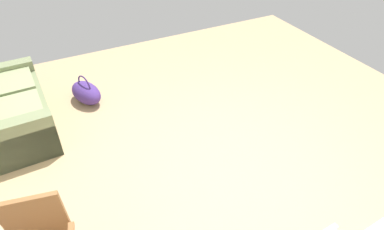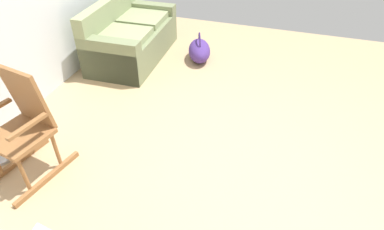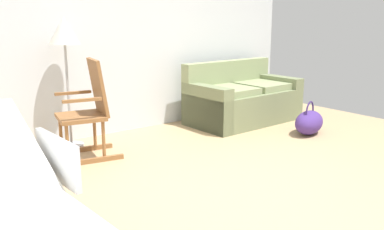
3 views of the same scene
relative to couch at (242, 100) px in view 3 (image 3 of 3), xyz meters
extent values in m
plane|color=tan|center=(-1.70, -2.11, -0.31)|extent=(6.91, 6.91, 0.00)
cube|color=silver|center=(-1.70, 0.61, 1.04)|extent=(5.73, 0.10, 2.70)
cube|color=silver|center=(-3.33, -1.83, 0.32)|extent=(0.07, 0.56, 0.28)
cylinder|color=black|center=(-3.51, -1.35, -0.26)|extent=(0.10, 0.10, 0.10)
cube|color=#737D57|center=(0.00, -0.03, -0.08)|extent=(1.63, 0.91, 0.45)
cube|color=gray|center=(-0.37, -0.09, 0.18)|extent=(0.69, 0.67, 0.10)
cube|color=gray|center=(0.37, -0.06, 0.18)|extent=(0.69, 0.67, 0.10)
cube|color=gray|center=(-0.01, 0.31, 0.34)|extent=(1.60, 0.22, 0.40)
cube|color=#737D57|center=(-0.71, -0.06, -0.01)|extent=(0.21, 0.86, 0.60)
cube|color=#737D57|center=(0.71, -0.01, -0.01)|extent=(0.21, 0.86, 0.60)
cube|color=brown|center=(-2.44, 0.07, -0.28)|extent=(0.75, 0.18, 0.05)
cube|color=brown|center=(-2.52, -0.35, -0.28)|extent=(0.75, 0.18, 0.05)
cylinder|color=brown|center=(-2.70, -0.29, -0.06)|extent=(0.04, 0.04, 0.40)
cylinder|color=brown|center=(-2.63, 0.08, -0.06)|extent=(0.04, 0.04, 0.40)
cylinder|color=brown|center=(-2.34, -0.36, -0.06)|extent=(0.04, 0.04, 0.40)
cylinder|color=brown|center=(-2.27, 0.01, -0.06)|extent=(0.04, 0.04, 0.40)
cube|color=brown|center=(-2.48, -0.14, 0.14)|extent=(0.54, 0.56, 0.04)
cube|color=brown|center=(-2.29, -0.18, 0.44)|extent=(0.20, 0.45, 0.60)
cube|color=brown|center=(-2.55, -0.36, 0.36)|extent=(0.39, 0.12, 0.03)
cube|color=brown|center=(-2.46, 0.09, 0.36)|extent=(0.39, 0.12, 0.03)
cylinder|color=#B2B5BA|center=(-2.43, 0.31, -0.29)|extent=(0.28, 0.28, 0.03)
cylinder|color=#B2B5BA|center=(-2.43, 0.31, 0.30)|extent=(0.03, 0.03, 1.15)
cone|color=beige|center=(-2.43, 0.31, 1.02)|extent=(0.34, 0.34, 0.30)
ellipsoid|color=#472D7A|center=(0.22, -1.01, -0.16)|extent=(0.64, 0.49, 0.30)
torus|color=#312055|center=(0.22, -1.01, -0.03)|extent=(0.29, 0.12, 0.30)
camera|label=1|loc=(-4.16, -0.51, 2.58)|focal=31.97mm
camera|label=2|loc=(-4.16, -2.31, 2.11)|focal=31.40mm
camera|label=3|loc=(-4.16, -4.28, 1.17)|focal=39.58mm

